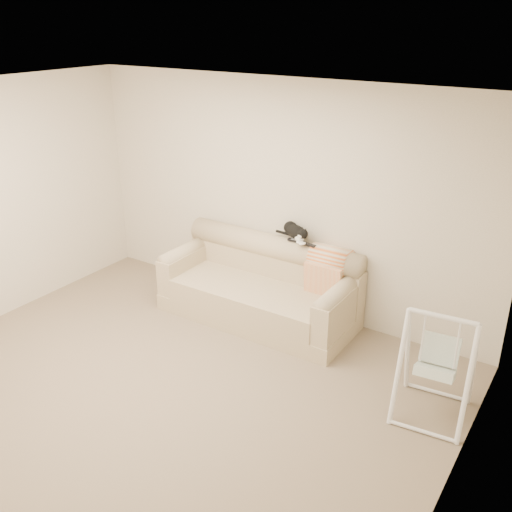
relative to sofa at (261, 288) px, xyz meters
The scene contains 8 objects.
ground_plane 1.65m from the sofa, 89.67° to the right, with size 5.00×5.00×0.00m, color #6F5F50.
room_shell 2.00m from the sofa, 89.67° to the right, with size 5.04×4.04×2.60m.
sofa is the anchor object (origin of this frame).
remote_a 0.67m from the sofa, 36.83° to the left, with size 0.18×0.05×0.03m.
remote_b 0.76m from the sofa, 23.37° to the left, with size 0.18×0.08×0.02m.
tuxedo_cat 0.75m from the sofa, 44.03° to the left, with size 0.48×0.35×0.19m.
throw_blanket 0.84m from the sofa, 17.57° to the left, with size 0.43×0.38×0.58m.
baby_swing 2.26m from the sofa, 16.92° to the right, with size 0.65×0.69×0.98m.
Camera 1 is at (3.07, -3.23, 3.20)m, focal length 40.00 mm.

